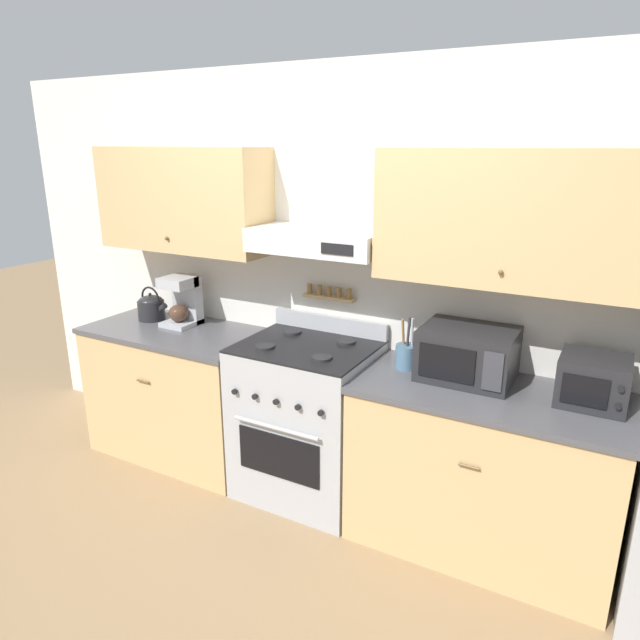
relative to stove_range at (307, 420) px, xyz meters
The scene contains 10 objects.
ground_plane 0.59m from the stove_range, 90.00° to the right, with size 16.00×16.00×0.00m, color #937551.
wall_back 1.00m from the stove_range, 85.19° to the left, with size 5.20×0.46×2.55m.
counter_left 1.01m from the stove_range, behind, with size 1.24×0.67×0.91m.
counter_right 1.07m from the stove_range, ahead, with size 1.35×0.67×0.91m.
stove_range is the anchor object (origin of this frame).
tea_kettle 1.41m from the stove_range, behind, with size 0.24×0.19×0.24m.
coffee_maker 1.20m from the stove_range, behind, with size 0.21×0.23×0.34m.
microwave 1.08m from the stove_range, ahead, with size 0.48×0.38×0.27m.
utensil_crock 0.77m from the stove_range, ahead, with size 0.12×0.12×0.29m.
toaster_oven 1.61m from the stove_range, ahead, with size 0.31×0.31×0.23m.
Camera 1 is at (1.58, -2.38, 2.10)m, focal length 32.00 mm.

